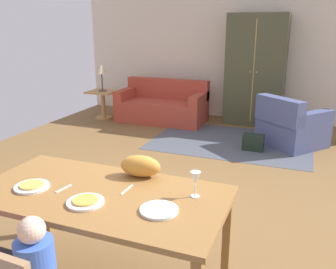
# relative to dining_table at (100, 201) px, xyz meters

# --- Properties ---
(ground_plane) EXTENTS (7.10, 6.62, 0.02)m
(ground_plane) POSITION_rel_dining_table_xyz_m (0.09, 2.12, -0.70)
(ground_plane) COLOR brown
(back_wall) EXTENTS (7.10, 0.10, 2.70)m
(back_wall) POSITION_rel_dining_table_xyz_m (0.09, 5.48, 0.66)
(back_wall) COLOR beige
(back_wall) RESTS_ON ground_plane
(dining_table) EXTENTS (1.82, 0.92, 0.76)m
(dining_table) POSITION_rel_dining_table_xyz_m (0.00, 0.00, 0.00)
(dining_table) COLOR olive
(dining_table) RESTS_ON ground_plane
(plate_near_man) EXTENTS (0.25, 0.25, 0.02)m
(plate_near_man) POSITION_rel_dining_table_xyz_m (-0.50, -0.12, 0.08)
(plate_near_man) COLOR silver
(plate_near_man) RESTS_ON dining_table
(pizza_near_man) EXTENTS (0.17, 0.17, 0.01)m
(pizza_near_man) POSITION_rel_dining_table_xyz_m (-0.50, -0.12, 0.10)
(pizza_near_man) COLOR gold
(pizza_near_man) RESTS_ON plate_near_man
(plate_near_child) EXTENTS (0.25, 0.25, 0.02)m
(plate_near_child) POSITION_rel_dining_table_xyz_m (0.00, -0.18, 0.08)
(plate_near_child) COLOR silver
(plate_near_child) RESTS_ON dining_table
(pizza_near_child) EXTENTS (0.17, 0.17, 0.01)m
(pizza_near_child) POSITION_rel_dining_table_xyz_m (0.00, -0.18, 0.10)
(pizza_near_child) COLOR gold
(pizza_near_child) RESTS_ON plate_near_child
(plate_near_woman) EXTENTS (0.25, 0.25, 0.02)m
(plate_near_woman) POSITION_rel_dining_table_xyz_m (0.50, -0.10, 0.08)
(plate_near_woman) COLOR silver
(plate_near_woman) RESTS_ON dining_table
(wine_glass) EXTENTS (0.07, 0.07, 0.19)m
(wine_glass) POSITION_rel_dining_table_xyz_m (0.65, 0.18, 0.20)
(wine_glass) COLOR silver
(wine_glass) RESTS_ON dining_table
(fork) EXTENTS (0.04, 0.15, 0.01)m
(fork) POSITION_rel_dining_table_xyz_m (-0.27, -0.05, 0.07)
(fork) COLOR silver
(fork) RESTS_ON dining_table
(knife) EXTENTS (0.02, 0.17, 0.01)m
(knife) POSITION_rel_dining_table_xyz_m (0.16, 0.10, 0.07)
(knife) COLOR silver
(knife) RESTS_ON dining_table
(cat) EXTENTS (0.34, 0.20, 0.17)m
(cat) POSITION_rel_dining_table_xyz_m (0.15, 0.36, 0.16)
(cat) COLOR gold
(cat) RESTS_ON dining_table
(area_rug) EXTENTS (2.60, 1.80, 0.01)m
(area_rug) POSITION_rel_dining_table_xyz_m (0.20, 3.76, -0.68)
(area_rug) COLOR #474C56
(area_rug) RESTS_ON ground_plane
(couch) EXTENTS (1.75, 0.86, 0.82)m
(couch) POSITION_rel_dining_table_xyz_m (-1.39, 4.62, -0.39)
(couch) COLOR #A93E2E
(couch) RESTS_ON ground_plane
(armchair) EXTENTS (1.20, 1.20, 0.82)m
(armchair) POSITION_rel_dining_table_xyz_m (1.12, 3.92, -0.37)
(armchair) COLOR #464F7B
(armchair) RESTS_ON ground_plane
(armoire) EXTENTS (1.10, 0.59, 2.10)m
(armoire) POSITION_rel_dining_table_xyz_m (0.34, 5.09, 0.36)
(armoire) COLOR #45472E
(armoire) RESTS_ON ground_plane
(side_table) EXTENTS (0.56, 0.56, 0.58)m
(side_table) POSITION_rel_dining_table_xyz_m (-2.63, 4.36, -0.31)
(side_table) COLOR tan
(side_table) RESTS_ON ground_plane
(table_lamp) EXTENTS (0.26, 0.26, 0.54)m
(table_lamp) POSITION_rel_dining_table_xyz_m (-2.63, 4.36, 0.32)
(table_lamp) COLOR #4E3B35
(table_lamp) RESTS_ON side_table
(handbag) EXTENTS (0.32, 0.16, 0.26)m
(handbag) POSITION_rel_dining_table_xyz_m (0.61, 3.46, -0.56)
(handbag) COLOR black
(handbag) RESTS_ON ground_plane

